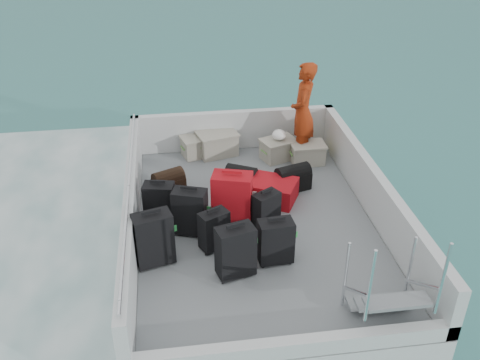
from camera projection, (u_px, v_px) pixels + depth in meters
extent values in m
plane|color=#1A5E5B|center=(255.00, 256.00, 8.01)|extent=(160.00, 160.00, 0.00)
cube|color=silver|center=(255.00, 240.00, 7.86)|extent=(3.60, 5.00, 0.60)
cube|color=gray|center=(256.00, 223.00, 7.70)|extent=(3.30, 4.70, 0.02)
cube|color=#B8BDBD|center=(132.00, 211.00, 7.31)|extent=(0.14, 5.00, 0.70)
cube|color=#B8BDBD|center=(374.00, 193.00, 7.72)|extent=(0.14, 5.00, 0.70)
cube|color=#B8BDBD|center=(234.00, 129.00, 9.59)|extent=(3.60, 0.14, 0.70)
cube|color=#B8BDBD|center=(294.00, 347.00, 5.57)|extent=(3.60, 0.14, 0.20)
cylinder|color=silver|center=(129.00, 186.00, 7.11)|extent=(0.04, 4.80, 0.04)
cube|color=black|center=(154.00, 239.00, 6.72)|extent=(0.54, 0.39, 0.74)
cube|color=black|center=(190.00, 212.00, 7.30)|extent=(0.51, 0.39, 0.68)
cube|color=black|center=(160.00, 203.00, 7.56)|extent=(0.47, 0.34, 0.62)
cube|color=black|center=(236.00, 252.00, 6.53)|extent=(0.52, 0.38, 0.70)
cube|color=black|center=(214.00, 231.00, 7.04)|extent=(0.44, 0.37, 0.56)
cube|color=#AD0D18|center=(232.00, 198.00, 7.54)|extent=(0.62, 0.47, 0.76)
cube|color=black|center=(276.00, 242.00, 6.78)|extent=(0.46, 0.29, 0.61)
cube|color=black|center=(266.00, 210.00, 7.49)|extent=(0.43, 0.38, 0.53)
cube|color=#AD0D18|center=(268.00, 190.00, 8.15)|extent=(0.99, 0.87, 0.33)
cube|color=#A4A08F|center=(198.00, 147.00, 9.41)|extent=(0.62, 0.51, 0.33)
cube|color=#A4A08F|center=(217.00, 144.00, 9.43)|extent=(0.74, 0.59, 0.39)
cube|color=#A4A08F|center=(279.00, 150.00, 9.30)|extent=(0.66, 0.56, 0.34)
cube|color=#A4A08F|center=(308.00, 154.00, 9.17)|extent=(0.55, 0.38, 0.33)
ellipsoid|color=yellow|center=(318.00, 148.00, 9.48)|extent=(0.28, 0.26, 0.22)
ellipsoid|color=white|center=(279.00, 136.00, 9.17)|extent=(0.24, 0.24, 0.18)
imported|color=red|center=(303.00, 112.00, 8.99)|extent=(0.58, 0.72, 1.71)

